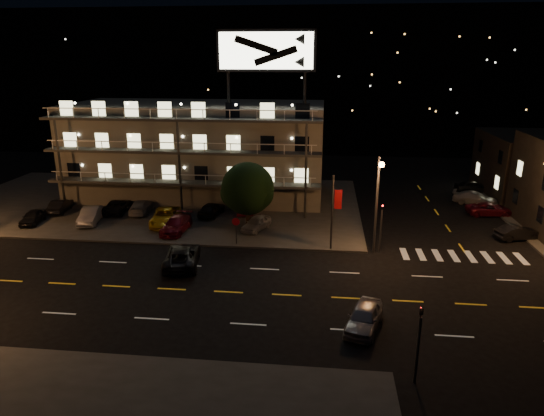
# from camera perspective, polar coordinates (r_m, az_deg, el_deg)

# --- Properties ---
(ground) EXTENTS (140.00, 140.00, 0.00)m
(ground) POSITION_cam_1_polar(r_m,az_deg,el_deg) (33.42, -1.73, -10.03)
(ground) COLOR black
(ground) RESTS_ON ground
(curb_nw) EXTENTS (44.00, 24.00, 0.15)m
(curb_nw) POSITION_cam_1_polar(r_m,az_deg,el_deg) (54.81, -13.44, 0.63)
(curb_nw) COLOR #343532
(curb_nw) RESTS_ON ground
(motel) EXTENTS (28.00, 13.80, 18.10)m
(motel) POSITION_cam_1_polar(r_m,az_deg,el_deg) (56.03, -8.57, 6.82)
(motel) COLOR gray
(motel) RESTS_ON ground
(hill_backdrop) EXTENTS (120.00, 25.00, 24.00)m
(hill_backdrop) POSITION_cam_1_polar(r_m,az_deg,el_deg) (98.78, 0.34, 15.08)
(hill_backdrop) COLOR black
(hill_backdrop) RESTS_ON ground
(streetlight_nc) EXTENTS (0.44, 1.92, 8.00)m
(streetlight_nc) POSITION_cam_1_polar(r_m,az_deg,el_deg) (38.98, 12.32, 1.45)
(streetlight_nc) COLOR #2D2D30
(streetlight_nc) RESTS_ON ground
(signal_nw) EXTENTS (0.20, 0.27, 4.60)m
(signal_nw) POSITION_cam_1_polar(r_m,az_deg,el_deg) (40.27, 12.74, -1.64)
(signal_nw) COLOR #2D2D30
(signal_nw) RESTS_ON ground
(signal_sw) EXTENTS (0.20, 0.27, 4.60)m
(signal_sw) POSITION_cam_1_polar(r_m,az_deg,el_deg) (24.95, 16.91, -14.30)
(signal_sw) COLOR #2D2D30
(signal_sw) RESTS_ON ground
(banner_north) EXTENTS (0.83, 0.16, 6.40)m
(banner_north) POSITION_cam_1_polar(r_m,az_deg,el_deg) (39.64, 7.21, -0.33)
(banner_north) COLOR #2D2D30
(banner_north) RESTS_ON ground
(stop_sign) EXTENTS (0.91, 0.11, 2.61)m
(stop_sign) POSITION_cam_1_polar(r_m,az_deg,el_deg) (40.98, -4.27, -2.18)
(stop_sign) COLOR #2D2D30
(stop_sign) RESTS_ON ground
(tree) EXTENTS (4.99, 4.81, 6.28)m
(tree) POSITION_cam_1_polar(r_m,az_deg,el_deg) (43.81, -2.93, 2.11)
(tree) COLOR black
(tree) RESTS_ON curb_nw
(lot_car_0) EXTENTS (1.99, 3.83, 1.25)m
(lot_car_0) POSITION_cam_1_polar(r_m,az_deg,el_deg) (51.61, -26.34, -0.95)
(lot_car_0) COLOR black
(lot_car_0) RESTS_ON curb_nw
(lot_car_1) EXTENTS (2.37, 4.65, 1.46)m
(lot_car_1) POSITION_cam_1_polar(r_m,az_deg,el_deg) (49.55, -20.57, -0.81)
(lot_car_1) COLOR gray
(lot_car_1) RESTS_ON curb_nw
(lot_car_2) EXTENTS (3.23, 5.60, 1.47)m
(lot_car_2) POSITION_cam_1_polar(r_m,az_deg,el_deg) (47.03, -12.43, -1.03)
(lot_car_2) COLOR gold
(lot_car_2) RESTS_ON curb_nw
(lot_car_3) EXTENTS (2.19, 4.77, 1.35)m
(lot_car_3) POSITION_cam_1_polar(r_m,az_deg,el_deg) (44.89, -11.20, -1.91)
(lot_car_3) COLOR #5A0C1A
(lot_car_3) RESTS_ON curb_nw
(lot_car_4) EXTENTS (2.78, 3.95, 1.25)m
(lot_car_4) POSITION_cam_1_polar(r_m,az_deg,el_deg) (44.53, -1.86, -1.81)
(lot_car_4) COLOR gray
(lot_car_4) RESTS_ON curb_nw
(lot_car_5) EXTENTS (1.96, 4.11, 1.30)m
(lot_car_5) POSITION_cam_1_polar(r_m,az_deg,el_deg) (54.27, -23.63, 0.27)
(lot_car_5) COLOR black
(lot_car_5) RESTS_ON curb_nw
(lot_car_6) EXTENTS (2.43, 4.74, 1.28)m
(lot_car_6) POSITION_cam_1_polar(r_m,az_deg,el_deg) (52.08, -17.76, 0.22)
(lot_car_6) COLOR black
(lot_car_6) RESTS_ON curb_nw
(lot_car_7) EXTENTS (2.28, 4.69, 1.32)m
(lot_car_7) POSITION_cam_1_polar(r_m,az_deg,el_deg) (51.20, -15.11, 0.19)
(lot_car_7) COLOR gray
(lot_car_7) RESTS_ON curb_nw
(lot_car_8) EXTENTS (2.26, 4.22, 1.36)m
(lot_car_8) POSITION_cam_1_polar(r_m,az_deg,el_deg) (48.90, -7.14, -0.11)
(lot_car_8) COLOR black
(lot_car_8) RESTS_ON curb_nw
(lot_car_9) EXTENTS (2.58, 4.92, 1.54)m
(lot_car_9) POSITION_cam_1_polar(r_m,az_deg,el_deg) (49.67, -3.30, 0.39)
(lot_car_9) COLOR #5A0C1A
(lot_car_9) RESTS_ON curb_nw
(side_car_0) EXTENTS (4.15, 2.47, 1.29)m
(side_car_0) POSITION_cam_1_polar(r_m,az_deg,el_deg) (47.69, 26.93, -2.60)
(side_car_0) COLOR black
(side_car_0) RESTS_ON ground
(side_car_1) EXTENTS (4.68, 2.49, 1.25)m
(side_car_1) POSITION_cam_1_polar(r_m,az_deg,el_deg) (53.86, 24.19, -0.12)
(side_car_1) COLOR #5A0C1A
(side_car_1) RESTS_ON ground
(side_car_2) EXTENTS (5.04, 3.32, 1.36)m
(side_car_2) POSITION_cam_1_polar(r_m,az_deg,el_deg) (57.28, 22.79, 1.08)
(side_car_2) COLOR gray
(side_car_2) RESTS_ON ground
(side_car_3) EXTENTS (4.33, 2.14, 1.42)m
(side_car_3) POSITION_cam_1_polar(r_m,az_deg,el_deg) (62.20, 22.57, 2.34)
(side_car_3) COLOR black
(side_car_3) RESTS_ON ground
(road_car_east) EXTENTS (2.84, 4.56, 1.45)m
(road_car_east) POSITION_cam_1_polar(r_m,az_deg,el_deg) (29.71, 10.79, -12.49)
(road_car_east) COLOR gray
(road_car_east) RESTS_ON ground
(road_car_west) EXTENTS (3.37, 5.75, 1.50)m
(road_car_west) POSITION_cam_1_polar(r_m,az_deg,el_deg) (38.05, -10.52, -5.55)
(road_car_west) COLOR black
(road_car_west) RESTS_ON ground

